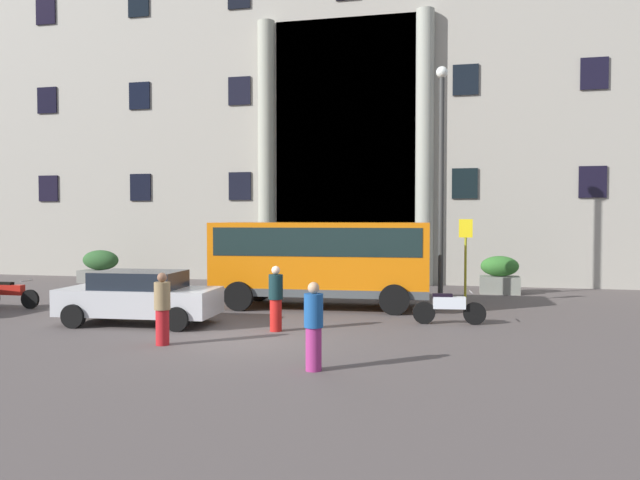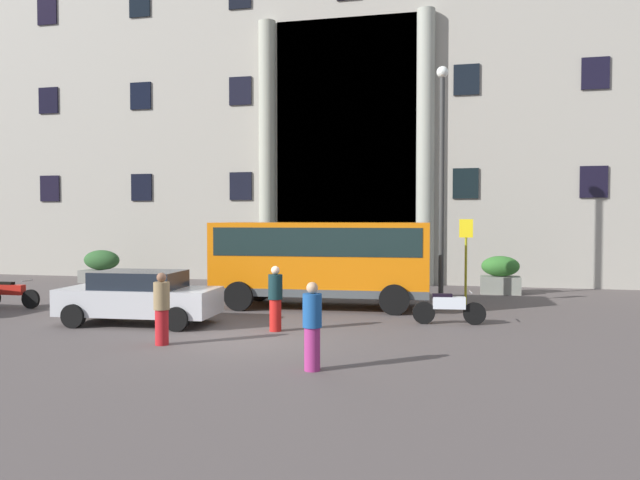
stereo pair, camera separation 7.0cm
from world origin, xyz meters
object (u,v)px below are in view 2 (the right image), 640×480
at_px(hedge_planter_entrance_left, 261,270).
at_px(pedestrian_child_trailing, 275,298).
at_px(lamppost_plaza_centre, 442,165).
at_px(parked_compact_extra, 139,297).
at_px(hedge_planter_entrance_right, 102,267).
at_px(motorcycle_far_end, 447,307).
at_px(pedestrian_woman_with_bag, 312,326).
at_px(pedestrian_woman_dark_dress, 162,309).
at_px(bus_stop_sign, 466,252).
at_px(scooter_by_planter, 10,293).
at_px(orange_minibus, 322,257).
at_px(hedge_planter_far_east, 335,271).
at_px(hedge_planter_west, 500,275).

bearing_deg(hedge_planter_entrance_left, pedestrian_child_trailing, -69.09).
relative_size(pedestrian_child_trailing, lamppost_plaza_centre, 0.20).
relative_size(parked_compact_extra, pedestrian_child_trailing, 2.59).
distance_m(hedge_planter_entrance_right, motorcycle_far_end, 16.95).
distance_m(pedestrian_woman_with_bag, lamppost_plaza_centre, 11.61).
height_order(pedestrian_child_trailing, pedestrian_woman_dark_dress, pedestrian_child_trailing).
xyz_separation_m(bus_stop_sign, scooter_by_planter, (-14.01, -4.15, -1.27)).
relative_size(orange_minibus, lamppost_plaza_centre, 0.86).
bearing_deg(pedestrian_child_trailing, pedestrian_woman_dark_dress, -16.28).
bearing_deg(bus_stop_sign, hedge_planter_entrance_right, 167.47).
relative_size(motorcycle_far_end, lamppost_plaza_centre, 0.24).
height_order(hedge_planter_far_east, hedge_planter_entrance_right, hedge_planter_far_east).
distance_m(bus_stop_sign, scooter_by_planter, 14.67).
bearing_deg(parked_compact_extra, hedge_planter_entrance_left, 85.29).
relative_size(scooter_by_planter, pedestrian_woman_with_bag, 1.22).
bearing_deg(hedge_planter_entrance_right, pedestrian_woman_with_bag, -45.75).
relative_size(orange_minibus, bus_stop_sign, 2.46).
bearing_deg(hedge_planter_entrance_left, lamppost_plaza_centre, -19.28).
height_order(hedge_planter_west, pedestrian_woman_with_bag, pedestrian_woman_with_bag).
height_order(hedge_planter_far_east, parked_compact_extra, hedge_planter_far_east).
bearing_deg(hedge_planter_west, parked_compact_extra, -136.31).
xyz_separation_m(orange_minibus, bus_stop_sign, (4.45, 1.70, 0.11)).
relative_size(hedge_planter_far_east, parked_compact_extra, 0.49).
height_order(hedge_planter_entrance_right, pedestrian_woman_with_bag, pedestrian_woman_with_bag).
relative_size(pedestrian_child_trailing, pedestrian_woman_with_bag, 0.99).
height_order(hedge_planter_west, motorcycle_far_end, hedge_planter_west).
xyz_separation_m(pedestrian_woman_dark_dress, lamppost_plaza_centre, (5.72, 9.31, 3.83)).
bearing_deg(pedestrian_child_trailing, hedge_planter_entrance_right, -105.82).
height_order(hedge_planter_entrance_right, parked_compact_extra, parked_compact_extra).
distance_m(hedge_planter_entrance_right, scooter_by_planter, 7.80).
relative_size(hedge_planter_entrance_right, scooter_by_planter, 0.86).
xyz_separation_m(hedge_planter_entrance_right, scooter_by_planter, (1.62, -7.62, -0.23)).
bearing_deg(bus_stop_sign, pedestrian_child_trailing, -127.14).
bearing_deg(hedge_planter_west, pedestrian_child_trailing, -121.73).
relative_size(orange_minibus, pedestrian_woman_with_bag, 4.16).
relative_size(bus_stop_sign, hedge_planter_west, 1.93).
relative_size(hedge_planter_entrance_left, hedge_planter_west, 1.01).
xyz_separation_m(bus_stop_sign, pedestrian_child_trailing, (-4.60, -6.07, -0.90)).
bearing_deg(pedestrian_child_trailing, hedge_planter_far_east, -151.76).
relative_size(hedge_planter_west, pedestrian_woman_with_bag, 0.88).
height_order(parked_compact_extra, pedestrian_woman_dark_dress, pedestrian_woman_dark_dress).
bearing_deg(pedestrian_woman_dark_dress, lamppost_plaza_centre, 105.72).
distance_m(hedge_planter_entrance_left, pedestrian_woman_with_bag, 14.55).
bearing_deg(hedge_planter_entrance_right, hedge_planter_entrance_left, 1.07).
distance_m(orange_minibus, scooter_by_planter, 9.94).
bearing_deg(bus_stop_sign, lamppost_plaza_centre, 130.12).
distance_m(bus_stop_sign, pedestrian_woman_dark_dress, 10.62).
bearing_deg(pedestrian_woman_with_bag, pedestrian_woman_dark_dress, -38.31).
bearing_deg(pedestrian_woman_dark_dress, hedge_planter_entrance_left, 145.58).
bearing_deg(pedestrian_woman_with_bag, hedge_planter_far_east, -96.63).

